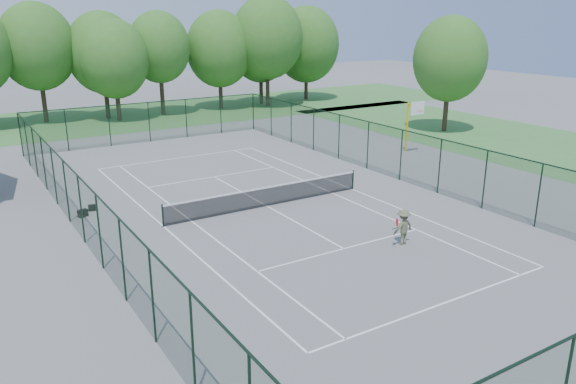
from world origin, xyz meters
name	(u,v)px	position (x,y,z in m)	size (l,w,h in m)	color
ground	(267,206)	(0.00, 0.00, 0.00)	(140.00, 140.00, 0.00)	slate
grass_far	(109,118)	(0.00, 30.00, 0.01)	(80.00, 16.00, 0.01)	#437E3B
grass_side	(508,139)	(24.00, 4.00, 0.01)	(14.00, 40.00, 0.01)	#437E3B
court_lines	(267,206)	(0.00, 0.00, 0.00)	(11.05, 23.85, 0.01)	white
tennis_net	(267,195)	(0.00, 0.00, 0.58)	(11.08, 0.08, 1.10)	black
fence_enclosure	(267,177)	(0.00, 0.00, 1.56)	(18.05, 36.05, 3.02)	#193B20
tree_line_far	(102,53)	(0.00, 30.00, 5.99)	(39.40, 6.40, 9.70)	#3D2B1E
basketball_goal	(413,117)	(14.37, 4.72, 2.57)	(1.20, 1.43, 3.65)	#F3BD00
tree_side	(450,59)	(22.22, 8.94, 5.88)	(5.89, 5.89, 9.33)	#3D2B1E
sports_bag_a	(83,213)	(-8.32, 3.38, 0.18)	(0.45, 0.27, 0.36)	black
sports_bag_b	(92,208)	(-7.71, 4.03, 0.15)	(0.38, 0.23, 0.30)	black
tennis_player	(403,227)	(2.42, -7.30, 0.77)	(1.99, 0.91, 1.54)	#5B5F42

